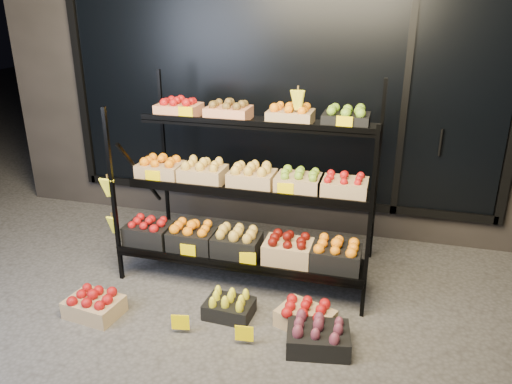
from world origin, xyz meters
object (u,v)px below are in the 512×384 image
(floor_crate_midleft, at_px, (229,306))
(display_rack, at_px, (246,188))
(floor_crate_left, at_px, (94,304))
(floor_crate_midright, at_px, (305,315))

(floor_crate_midleft, bearing_deg, display_rack, 98.13)
(floor_crate_left, bearing_deg, floor_crate_midleft, 22.25)
(display_rack, height_order, floor_crate_midleft, display_rack)
(display_rack, relative_size, floor_crate_left, 5.03)
(display_rack, height_order, floor_crate_left, display_rack)
(floor_crate_left, height_order, floor_crate_midright, floor_crate_left)
(floor_crate_midleft, distance_m, floor_crate_midright, 0.58)
(display_rack, bearing_deg, floor_crate_left, -134.32)
(floor_crate_left, bearing_deg, display_rack, 53.08)
(display_rack, xyz_separation_m, floor_crate_midright, (0.65, -0.67, -0.69))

